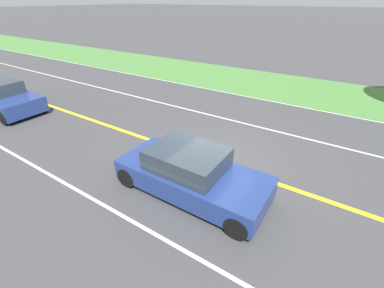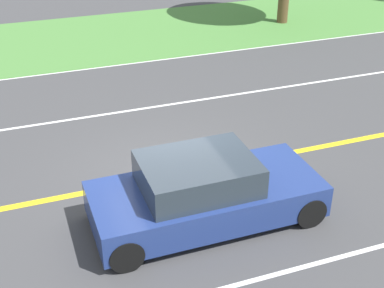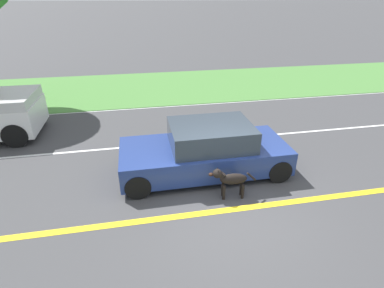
{
  "view_description": "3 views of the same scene",
  "coord_description": "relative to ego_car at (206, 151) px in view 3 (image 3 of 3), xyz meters",
  "views": [
    {
      "loc": [
        6.59,
        3.37,
        4.92
      ],
      "look_at": [
        0.92,
        -0.3,
        1.06
      ],
      "focal_mm": 24.0,
      "sensor_mm": 36.0,
      "label": 1
    },
    {
      "loc": [
        9.34,
        -2.86,
        6.26
      ],
      "look_at": [
        0.83,
        0.24,
        1.2
      ],
      "focal_mm": 50.0,
      "sensor_mm": 36.0,
      "label": 2
    },
    {
      "loc": [
        -5.0,
        1.82,
        4.3
      ],
      "look_at": [
        1.6,
        0.54,
        0.9
      ],
      "focal_mm": 28.0,
      "sensor_mm": 36.0,
      "label": 3
    }
  ],
  "objects": [
    {
      "name": "grass_verge_right",
      "position": [
        8.31,
        -0.17,
        -0.61
      ],
      "size": [
        6.0,
        160.0,
        0.03
      ],
      "primitive_type": "cube",
      "color": "#4C843D",
      "rests_on": "ground"
    },
    {
      "name": "ego_car",
      "position": [
        0.0,
        0.0,
        0.0
      ],
      "size": [
        1.86,
        4.3,
        1.35
      ],
      "color": "navy",
      "rests_on": "ground"
    },
    {
      "name": "lane_edge_line_right",
      "position": [
        5.31,
        -0.17,
        -0.62
      ],
      "size": [
        0.14,
        160.0,
        0.01
      ],
      "primitive_type": "cube",
      "color": "white",
      "rests_on": "ground"
    },
    {
      "name": "lane_dash_same_dir",
      "position": [
        1.81,
        -0.17,
        -0.62
      ],
      "size": [
        0.1,
        160.0,
        0.01
      ],
      "primitive_type": "cube",
      "color": "white",
      "rests_on": "ground"
    },
    {
      "name": "dog",
      "position": [
        -1.22,
        -0.28,
        -0.12
      ],
      "size": [
        0.29,
        1.11,
        0.8
      ],
      "rotation": [
        0.0,
        0.0,
        -0.1
      ],
      "color": "black",
      "rests_on": "ground"
    },
    {
      "name": "centre_divider_line",
      "position": [
        -1.69,
        -0.17,
        -0.62
      ],
      "size": [
        0.18,
        160.0,
        0.01
      ],
      "primitive_type": "cube",
      "color": "yellow",
      "rests_on": "ground"
    },
    {
      "name": "ground_plane",
      "position": [
        -1.69,
        -0.17,
        -0.62
      ],
      "size": [
        400.0,
        400.0,
        0.0
      ],
      "primitive_type": "plane",
      "color": "#424244"
    }
  ]
}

